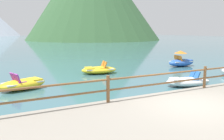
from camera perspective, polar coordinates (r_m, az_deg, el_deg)
ground_plane at (r=46.37m, az=-20.19°, el=5.09°), size 200.00×200.00×0.00m
dock_railing at (r=9.82m, az=11.57°, el=-2.22°), size 23.92×0.12×0.95m
pedal_boat_0 at (r=20.68m, az=15.85°, el=2.00°), size 2.40×1.12×1.28m
pedal_boat_1 at (r=13.42m, az=17.26°, el=-2.57°), size 2.61×1.79×0.82m
pedal_boat_2 at (r=16.60m, az=-3.13°, el=0.06°), size 2.59×1.74×0.82m
pedal_boat_4 at (r=12.89m, az=-20.06°, el=-3.04°), size 2.57×1.79×0.86m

